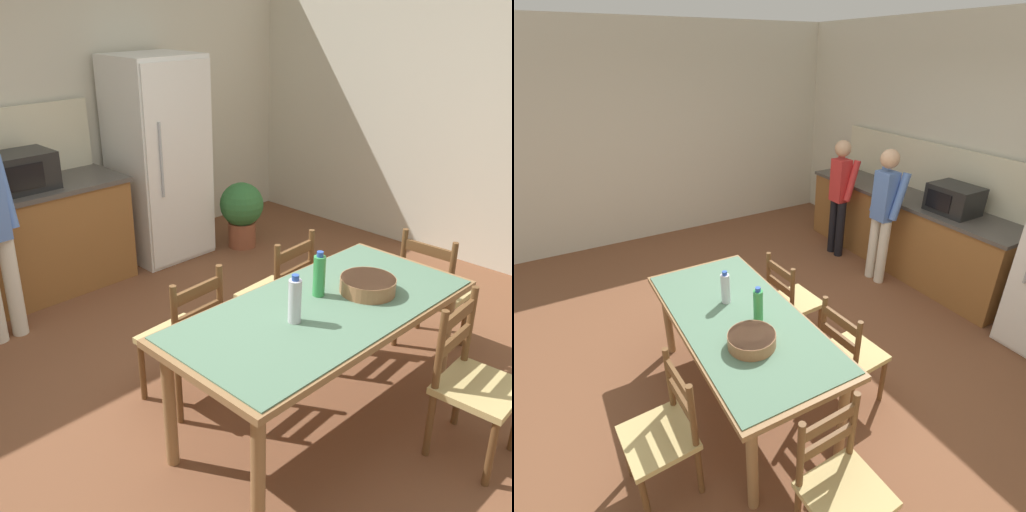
% 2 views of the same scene
% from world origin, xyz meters
% --- Properties ---
extents(ground_plane, '(8.32, 8.32, 0.00)m').
position_xyz_m(ground_plane, '(0.00, 0.00, 0.00)').
color(ground_plane, brown).
extents(wall_back, '(6.52, 0.12, 2.90)m').
position_xyz_m(wall_back, '(0.00, 2.66, 1.45)').
color(wall_back, beige).
rests_on(wall_back, ground).
extents(wall_left, '(0.12, 5.20, 2.90)m').
position_xyz_m(wall_left, '(-3.26, 0.00, 1.45)').
color(wall_left, beige).
rests_on(wall_left, ground).
extents(kitchen_counter, '(2.95, 0.66, 0.93)m').
position_xyz_m(kitchen_counter, '(-0.69, 2.23, 0.47)').
color(kitchen_counter, brown).
rests_on(kitchen_counter, ground).
extents(counter_splashback, '(2.91, 0.03, 0.60)m').
position_xyz_m(counter_splashback, '(-0.69, 2.54, 1.23)').
color(counter_splashback, beige).
rests_on(counter_splashback, kitchen_counter).
extents(microwave, '(0.50, 0.39, 0.30)m').
position_xyz_m(microwave, '(-0.05, 2.21, 1.08)').
color(microwave, black).
rests_on(microwave, kitchen_counter).
extents(dining_table, '(1.85, 0.88, 0.78)m').
position_xyz_m(dining_table, '(0.33, -0.58, 0.70)').
color(dining_table, olive).
rests_on(dining_table, ground).
extents(bottle_near_centre, '(0.07, 0.07, 0.27)m').
position_xyz_m(bottle_near_centre, '(0.10, -0.58, 0.91)').
color(bottle_near_centre, silver).
rests_on(bottle_near_centre, dining_table).
extents(bottle_off_centre, '(0.07, 0.07, 0.27)m').
position_xyz_m(bottle_off_centre, '(0.43, -0.47, 0.91)').
color(bottle_off_centre, green).
rests_on(bottle_off_centre, dining_table).
extents(serving_bowl, '(0.32, 0.32, 0.09)m').
position_xyz_m(serving_bowl, '(0.65, -0.65, 0.84)').
color(serving_bowl, '#9E6642').
rests_on(serving_bowl, dining_table).
extents(chair_side_far_right, '(0.44, 0.43, 0.91)m').
position_xyz_m(chair_side_far_right, '(0.76, 0.14, 0.44)').
color(chair_side_far_right, brown).
rests_on(chair_side_far_right, ground).
extents(chair_side_near_right, '(0.44, 0.42, 0.91)m').
position_xyz_m(chair_side_near_right, '(0.74, -1.31, 0.44)').
color(chair_side_near_right, brown).
rests_on(chair_side_near_right, ground).
extents(chair_side_far_left, '(0.44, 0.43, 0.91)m').
position_xyz_m(chair_side_far_left, '(-0.07, 0.15, 0.44)').
color(chair_side_far_left, brown).
rests_on(chair_side_far_left, ground).
extents(chair_head_end, '(0.41, 0.43, 0.91)m').
position_xyz_m(chair_head_end, '(1.55, -0.59, 0.44)').
color(chair_head_end, brown).
rests_on(chair_head_end, ground).
extents(person_at_sink, '(0.39, 0.27, 1.54)m').
position_xyz_m(person_at_sink, '(-1.34, 1.71, 0.87)').
color(person_at_sink, black).
rests_on(person_at_sink, ground).
extents(person_at_counter, '(0.40, 0.27, 1.59)m').
position_xyz_m(person_at_counter, '(-0.54, 1.69, 0.89)').
color(person_at_counter, silver).
rests_on(person_at_counter, ground).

